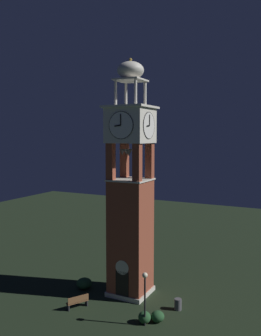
# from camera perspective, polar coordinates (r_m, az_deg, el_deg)

# --- Properties ---
(ground) EXTENTS (80.00, 80.00, 0.00)m
(ground) POSITION_cam_1_polar(r_m,az_deg,el_deg) (30.49, 0.00, -19.01)
(ground) COLOR black
(clock_tower) EXTENTS (3.39, 3.39, 18.24)m
(clock_tower) POSITION_cam_1_polar(r_m,az_deg,el_deg) (28.27, -0.00, -4.93)
(clock_tower) COLOR brown
(clock_tower) RESTS_ON ground
(park_bench) EXTENTS (1.19, 1.60, 0.95)m
(park_bench) POSITION_cam_1_polar(r_m,az_deg,el_deg) (28.27, -8.27, -20.00)
(park_bench) COLOR brown
(park_bench) RESTS_ON ground
(lamp_post) EXTENTS (0.36, 0.36, 3.60)m
(lamp_post) POSITION_cam_1_polar(r_m,az_deg,el_deg) (24.96, 2.27, -18.34)
(lamp_post) COLOR black
(lamp_post) RESTS_ON ground
(trash_bin) EXTENTS (0.52, 0.52, 0.80)m
(trash_bin) POSITION_cam_1_polar(r_m,az_deg,el_deg) (28.05, 7.44, -20.39)
(trash_bin) COLOR #4C4C51
(trash_bin) RESTS_ON ground
(shrub_near_entry) EXTENTS (0.90, 0.90, 0.74)m
(shrub_near_entry) POSITION_cam_1_polar(r_m,az_deg,el_deg) (26.39, 4.27, -22.15)
(shrub_near_entry) COLOR #234C28
(shrub_near_entry) RESTS_ON ground
(shrub_left_of_tower) EXTENTS (0.84, 0.84, 0.81)m
(shrub_left_of_tower) POSITION_cam_1_polar(r_m,az_deg,el_deg) (26.15, 2.21, -22.32)
(shrub_left_of_tower) COLOR #234C28
(shrub_left_of_tower) RESTS_ON ground
(shrub_behind_bench) EXTENTS (1.25, 1.25, 0.86)m
(shrub_behind_bench) POSITION_cam_1_polar(r_m,az_deg,el_deg) (31.39, -7.25, -17.47)
(shrub_behind_bench) COLOR #234C28
(shrub_behind_bench) RESTS_ON ground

